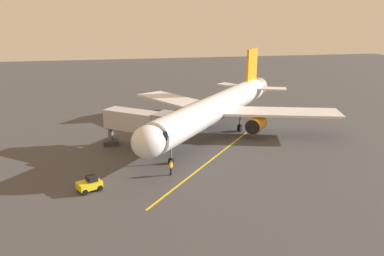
# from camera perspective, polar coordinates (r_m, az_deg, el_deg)

# --- Properties ---
(ground_plane) EXTENTS (220.00, 220.00, 0.00)m
(ground_plane) POSITION_cam_1_polar(r_m,az_deg,el_deg) (57.53, 2.88, -0.92)
(ground_plane) COLOR #424244
(apron_lead_in_line) EXTENTS (25.53, 31.10, 0.01)m
(apron_lead_in_line) POSITION_cam_1_polar(r_m,az_deg,el_deg) (52.21, 5.41, -2.77)
(apron_lead_in_line) COLOR yellow
(apron_lead_in_line) RESTS_ON ground
(airplane) EXTENTS (32.06, 33.90, 11.50)m
(airplane) POSITION_cam_1_polar(r_m,az_deg,el_deg) (56.88, 3.81, 3.04)
(airplane) COLOR silver
(airplane) RESTS_ON ground
(jet_bridge) EXTENTS (10.06, 8.83, 5.40)m
(jet_bridge) POSITION_cam_1_polar(r_m,az_deg,el_deg) (49.83, -7.08, 0.77)
(jet_bridge) COLOR #B7B7BC
(jet_bridge) RESTS_ON ground
(ground_crew_marshaller) EXTENTS (0.46, 0.45, 1.71)m
(ground_crew_marshaller) POSITION_cam_1_polar(r_m,az_deg,el_deg) (42.69, -3.16, -5.88)
(ground_crew_marshaller) COLOR #23232D
(ground_crew_marshaller) RESTS_ON ground
(tug_near_nose) EXTENTS (2.73, 2.36, 1.50)m
(tug_near_nose) POSITION_cam_1_polar(r_m,az_deg,el_deg) (40.38, -14.94, -8.05)
(tug_near_nose) COLOR yellow
(tug_near_nose) RESTS_ON ground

